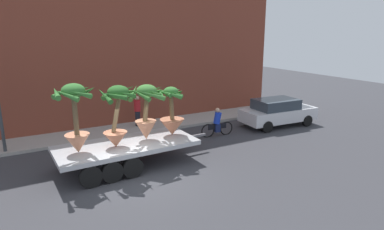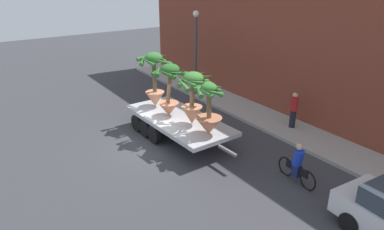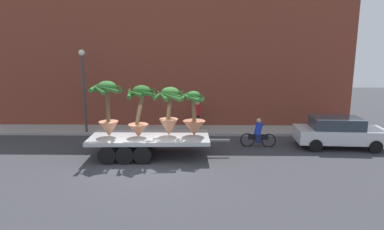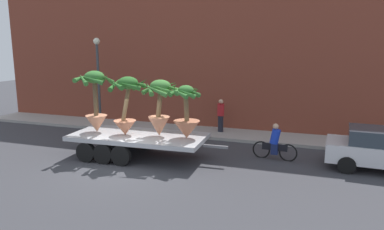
{
  "view_description": "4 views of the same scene",
  "coord_description": "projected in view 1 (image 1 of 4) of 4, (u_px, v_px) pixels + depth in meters",
  "views": [
    {
      "loc": [
        -3.95,
        -11.07,
        5.45
      ],
      "look_at": [
        3.13,
        1.61,
        1.71
      ],
      "focal_mm": 31.27,
      "sensor_mm": 36.0,
      "label": 1
    },
    {
      "loc": [
        12.49,
        -6.39,
        7.1
      ],
      "look_at": [
        1.1,
        1.32,
        1.51
      ],
      "focal_mm": 33.67,
      "sensor_mm": 36.0,
      "label": 2
    },
    {
      "loc": [
        2.21,
        -13.71,
        5.02
      ],
      "look_at": [
        1.96,
        1.42,
        1.98
      ],
      "focal_mm": 30.9,
      "sensor_mm": 36.0,
      "label": 3
    },
    {
      "loc": [
        6.8,
        -11.8,
        4.73
      ],
      "look_at": [
        2.31,
        1.41,
        1.95
      ],
      "focal_mm": 34.12,
      "sensor_mm": 36.0,
      "label": 4
    }
  ],
  "objects": [
    {
      "name": "pedestrian_near_gate",
      "position": [
        137.0,
        110.0,
        18.67
      ],
      "size": [
        0.36,
        0.36,
        1.71
      ],
      "color": "black",
      "rests_on": "sidewalk"
    },
    {
      "name": "cyclist",
      "position": [
        217.0,
        124.0,
        17.42
      ],
      "size": [
        1.84,
        0.38,
        1.54
      ],
      "color": "black",
      "rests_on": "ground"
    },
    {
      "name": "potted_palm_front",
      "position": [
        117.0,
        115.0,
        12.8
      ],
      "size": [
        1.58,
        1.63,
        2.42
      ],
      "color": "#C17251",
      "rests_on": "flatbed_trailer"
    },
    {
      "name": "potted_palm_middle",
      "position": [
        75.0,
        117.0,
        12.13
      ],
      "size": [
        1.51,
        1.52,
        2.61
      ],
      "color": "tan",
      "rests_on": "flatbed_trailer"
    },
    {
      "name": "sidewalk",
      "position": [
        99.0,
        134.0,
        17.72
      ],
      "size": [
        24.0,
        2.2,
        0.15
      ],
      "primitive_type": "cube",
      "color": "#A39E99",
      "rests_on": "ground"
    },
    {
      "name": "potted_palm_rear",
      "position": [
        146.0,
        110.0,
        13.71
      ],
      "size": [
        1.63,
        1.52,
        2.3
      ],
      "color": "tan",
      "rests_on": "flatbed_trailer"
    },
    {
      "name": "ground_plane",
      "position": [
        140.0,
        178.0,
        12.58
      ],
      "size": [
        60.0,
        60.0,
        0.0
      ],
      "primitive_type": "plane",
      "color": "#38383D"
    },
    {
      "name": "potted_palm_extra",
      "position": [
        172.0,
        116.0,
        14.33
      ],
      "size": [
        1.22,
        1.23,
        2.12
      ],
      "color": "#C17251",
      "rests_on": "flatbed_trailer"
    },
    {
      "name": "parked_car",
      "position": [
        278.0,
        112.0,
        19.27
      ],
      "size": [
        4.49,
        2.1,
        1.58
      ],
      "color": "silver",
      "rests_on": "ground"
    },
    {
      "name": "flatbed_trailer",
      "position": [
        121.0,
        149.0,
        13.4
      ],
      "size": [
        6.61,
        2.65,
        0.98
      ],
      "color": "#B7BABF",
      "rests_on": "ground"
    },
    {
      "name": "building_facade",
      "position": [
        85.0,
        41.0,
        17.97
      ],
      "size": [
        24.0,
        1.2,
        9.68
      ],
      "primitive_type": "cube",
      "color": "brown",
      "rests_on": "ground"
    }
  ]
}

